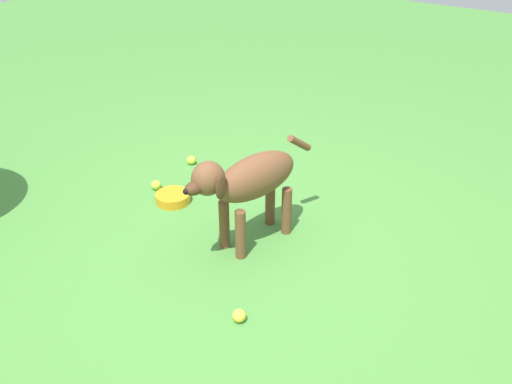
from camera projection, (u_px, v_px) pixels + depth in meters
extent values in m
plane|color=#478438|center=(239.00, 257.00, 3.10)|extent=(14.00, 14.00, 0.00)
ellipsoid|color=brown|center=(256.00, 176.00, 3.04)|extent=(0.32, 0.58, 0.24)
cylinder|color=brown|center=(240.00, 235.00, 3.03)|extent=(0.06, 0.06, 0.29)
cylinder|color=brown|center=(224.00, 224.00, 3.12)|extent=(0.06, 0.06, 0.29)
cylinder|color=brown|center=(287.00, 211.00, 3.24)|extent=(0.06, 0.06, 0.29)
cylinder|color=brown|center=(270.00, 202.00, 3.32)|extent=(0.06, 0.06, 0.29)
ellipsoid|color=brown|center=(208.00, 178.00, 2.80)|extent=(0.20, 0.21, 0.18)
ellipsoid|color=#472B19|center=(195.00, 188.00, 2.76)|extent=(0.11, 0.14, 0.07)
sphere|color=black|center=(186.00, 192.00, 2.73)|extent=(0.03, 0.03, 0.03)
ellipsoid|color=#472B19|center=(220.00, 188.00, 2.76)|extent=(0.04, 0.07, 0.13)
ellipsoid|color=#472B19|center=(199.00, 176.00, 2.87)|extent=(0.04, 0.07, 0.13)
cylinder|color=brown|center=(299.00, 143.00, 3.19)|extent=(0.08, 0.18, 0.14)
sphere|color=#CBD23A|center=(156.00, 185.00, 3.73)|extent=(0.07, 0.07, 0.07)
sphere|color=#CBDB37|center=(191.00, 160.00, 4.05)|extent=(0.07, 0.07, 0.07)
sphere|color=#D5D13C|center=(239.00, 316.00, 2.65)|extent=(0.07, 0.07, 0.07)
sphere|color=#C9D22A|center=(264.00, 185.00, 3.73)|extent=(0.07, 0.07, 0.07)
cylinder|color=orange|center=(173.00, 198.00, 3.60)|extent=(0.22, 0.22, 0.06)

